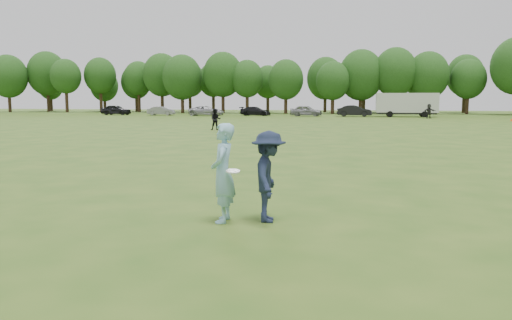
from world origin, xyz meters
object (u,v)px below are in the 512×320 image
(player_far_d, at_px, (429,111))
(car_b, at_px, (161,111))
(thrower, at_px, (223,173))
(cargo_trailer, at_px, (407,104))
(car_c, at_px, (206,111))
(car_e, at_px, (306,111))
(defender, at_px, (269,176))
(car_a, at_px, (116,110))
(player_far_a, at_px, (216,119))
(car_d, at_px, (255,111))
(car_f, at_px, (355,111))
(field_cone, at_px, (512,120))

(player_far_d, relative_size, car_b, 0.45)
(thrower, relative_size, cargo_trailer, 0.22)
(car_b, height_order, car_c, car_c)
(car_e, bearing_deg, defender, -169.57)
(car_e, bearing_deg, car_a, 95.49)
(player_far_a, relative_size, player_far_d, 0.92)
(car_a, xyz_separation_m, car_b, (7.56, -0.71, -0.11))
(defender, height_order, car_c, defender)
(thrower, height_order, car_e, thrower)
(car_d, xyz_separation_m, car_f, (14.11, -1.10, 0.12))
(player_far_a, distance_m, car_f, 34.19)
(car_d, relative_size, field_cone, 14.94)
(thrower, relative_size, car_d, 0.43)
(car_d, height_order, field_cone, car_d)
(car_d, relative_size, car_f, 0.95)
(player_far_d, relative_size, cargo_trailer, 0.20)
(defender, xyz_separation_m, car_d, (-12.77, 61.58, -0.24))
(defender, height_order, car_e, defender)
(car_e, bearing_deg, car_b, 97.43)
(thrower, bearing_deg, car_f, 171.51)
(car_a, bearing_deg, car_c, -93.98)
(car_e, bearing_deg, car_d, 89.66)
(player_far_a, bearing_deg, car_f, 60.32)
(player_far_a, bearing_deg, cargo_trailer, 50.25)
(thrower, bearing_deg, car_e, 177.78)
(defender, distance_m, car_d, 62.89)
(car_c, xyz_separation_m, car_e, (14.22, 1.26, 0.06))
(car_c, relative_size, car_f, 1.08)
(car_a, distance_m, car_c, 14.71)
(car_b, bearing_deg, field_cone, -107.82)
(car_c, xyz_separation_m, cargo_trailer, (27.74, 1.08, 1.07))
(car_a, xyz_separation_m, cargo_trailer, (42.40, -0.15, 1.01))
(player_far_a, bearing_deg, player_far_d, 42.91)
(thrower, height_order, cargo_trailer, cargo_trailer)
(field_cone, xyz_separation_m, cargo_trailer, (-10.05, 11.20, 1.63))
(car_e, bearing_deg, car_c, 100.49)
(car_e, bearing_deg, car_f, -87.63)
(cargo_trailer, bearing_deg, car_b, -179.08)
(field_cone, bearing_deg, thrower, -111.04)
(thrower, height_order, car_a, thrower)
(player_far_d, height_order, cargo_trailer, cargo_trailer)
(player_far_d, distance_m, cargo_trailer, 5.57)
(defender, xyz_separation_m, car_b, (-26.65, 60.08, -0.24))
(thrower, relative_size, defender, 1.08)
(player_far_d, height_order, field_cone, player_far_d)
(thrower, height_order, car_d, thrower)
(thrower, bearing_deg, defender, 96.88)
(defender, bearing_deg, car_c, 11.23)
(thrower, xyz_separation_m, car_a, (-33.34, 61.00, -0.20))
(car_e, height_order, field_cone, car_e)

